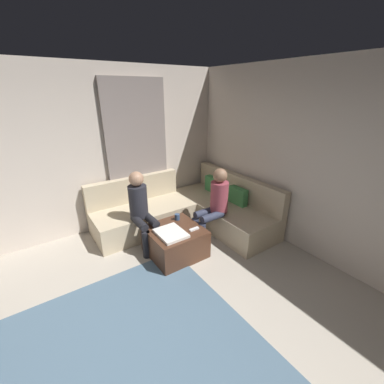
% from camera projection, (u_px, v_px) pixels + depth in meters
% --- Properties ---
extents(wall_back, '(6.00, 0.12, 2.70)m').
position_uv_depth(wall_back, '(354.00, 173.00, 3.09)').
color(wall_back, beige).
rests_on(wall_back, ground_plane).
extents(wall_left, '(0.12, 6.00, 2.70)m').
position_uv_depth(wall_left, '(54.00, 158.00, 3.79)').
color(wall_left, beige).
rests_on(wall_left, ground_plane).
extents(curtain_panel, '(0.06, 1.10, 2.50)m').
position_uv_depth(curtain_panel, '(138.00, 154.00, 4.43)').
color(curtain_panel, gray).
rests_on(curtain_panel, ground_plane).
extents(area_rug, '(2.60, 2.20, 0.01)m').
position_uv_depth(area_rug, '(143.00, 364.00, 2.26)').
color(area_rug, slate).
rests_on(area_rug, ground_plane).
extents(sectional_couch, '(2.10, 2.55, 0.87)m').
position_uv_depth(sectional_couch, '(189.00, 210.00, 4.53)').
color(sectional_couch, '#C6B593').
rests_on(sectional_couch, ground_plane).
extents(ottoman, '(0.76, 0.76, 0.42)m').
position_uv_depth(ottoman, '(175.00, 241.00, 3.73)').
color(ottoman, '#4C2D1E').
rests_on(ottoman, ground_plane).
extents(folded_blanket, '(0.44, 0.36, 0.04)m').
position_uv_depth(folded_blanket, '(171.00, 233.00, 3.50)').
color(folded_blanket, white).
rests_on(folded_blanket, ottoman).
extents(coffee_mug, '(0.08, 0.08, 0.10)m').
position_uv_depth(coffee_mug, '(177.00, 217.00, 3.90)').
color(coffee_mug, '#334C72').
rests_on(coffee_mug, ottoman).
extents(game_remote, '(0.05, 0.15, 0.02)m').
position_uv_depth(game_remote, '(194.00, 229.00, 3.63)').
color(game_remote, white).
rests_on(game_remote, ottoman).
extents(person_on_couch_back, '(0.30, 0.60, 1.20)m').
position_uv_depth(person_on_couch_back, '(214.00, 203.00, 3.93)').
color(person_on_couch_back, '#2D3347').
rests_on(person_on_couch_back, ground_plane).
extents(person_on_couch_side, '(0.60, 0.30, 1.20)m').
position_uv_depth(person_on_couch_side, '(141.00, 208.00, 3.76)').
color(person_on_couch_side, black).
rests_on(person_on_couch_side, ground_plane).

